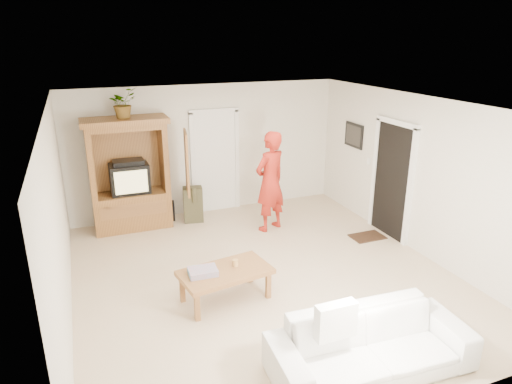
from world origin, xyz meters
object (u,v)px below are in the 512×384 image
armoire (131,182)px  man (270,182)px  sofa (371,345)px  coffee_table (225,274)px

armoire → man: 2.59m
armoire → sofa: 5.37m
man → sofa: man is taller
armoire → man: armoire is taller
coffee_table → sofa: bearing=-70.6°
armoire → man: size_ratio=1.12×
man → armoire: bearing=-46.9°
armoire → man: bearing=-23.8°
man → coffee_table: size_ratio=1.43×
coffee_table → armoire: bearing=96.3°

